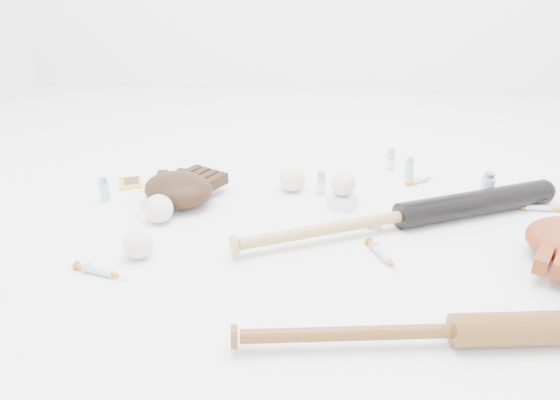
# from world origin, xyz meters

# --- Properties ---
(bat_dark) EXTENTS (0.94, 0.50, 0.07)m
(bat_dark) POSITION_xyz_m (0.30, 0.02, 0.04)
(bat_dark) COLOR black
(bat_dark) RESTS_ON ground
(bat_wood) EXTENTS (0.91, 0.20, 0.07)m
(bat_wood) POSITION_xyz_m (0.35, -0.45, 0.03)
(bat_wood) COLOR brown
(bat_wood) RESTS_ON ground
(glove_dark) EXTENTS (0.35, 0.35, 0.09)m
(glove_dark) POSITION_xyz_m (-0.35, 0.11, 0.05)
(glove_dark) COLOR black
(glove_dark) RESTS_ON ground
(trading_card) EXTENTS (0.10, 0.12, 0.01)m
(trading_card) POSITION_xyz_m (-0.55, 0.24, 0.00)
(trading_card) COLOR gold
(trading_card) RESTS_ON ground
(pedestal) EXTENTS (0.09, 0.09, 0.04)m
(pedestal) POSITION_xyz_m (0.14, 0.14, 0.02)
(pedestal) COLOR white
(pedestal) RESTS_ON ground
(baseball_on_pedestal) EXTENTS (0.07, 0.07, 0.07)m
(baseball_on_pedestal) POSITION_xyz_m (0.14, 0.14, 0.08)
(baseball_on_pedestal) COLOR silver
(baseball_on_pedestal) RESTS_ON pedestal
(baseball_left) EXTENTS (0.07, 0.07, 0.07)m
(baseball_left) POSITION_xyz_m (-0.36, -0.20, 0.04)
(baseball_left) COLOR silver
(baseball_left) RESTS_ON ground
(baseball_upper) EXTENTS (0.08, 0.08, 0.08)m
(baseball_upper) POSITION_xyz_m (-0.02, 0.24, 0.04)
(baseball_upper) COLOR silver
(baseball_upper) RESTS_ON ground
(baseball_mid) EXTENTS (0.08, 0.08, 0.08)m
(baseball_mid) POSITION_xyz_m (-0.37, -0.01, 0.04)
(baseball_mid) COLOR silver
(baseball_mid) RESTS_ON ground
(syringe_0) EXTENTS (0.16, 0.07, 0.02)m
(syringe_0) POSITION_xyz_m (-0.43, -0.28, 0.01)
(syringe_0) COLOR #ADBCC6
(syringe_0) RESTS_ON ground
(syringe_1) EXTENTS (0.15, 0.07, 0.02)m
(syringe_1) POSITION_xyz_m (0.18, 0.03, 0.01)
(syringe_1) COLOR #ADBCC6
(syringe_1) RESTS_ON ground
(syringe_2) EXTENTS (0.12, 0.10, 0.02)m
(syringe_2) POSITION_xyz_m (0.39, 0.35, 0.01)
(syringe_2) COLOR #ADBCC6
(syringe_2) RESTS_ON ground
(syringe_3) EXTENTS (0.10, 0.16, 0.02)m
(syringe_3) POSITION_xyz_m (0.23, -0.14, 0.01)
(syringe_3) COLOR #ADBCC6
(syringe_3) RESTS_ON ground
(syringe_4) EXTENTS (0.16, 0.03, 0.02)m
(syringe_4) POSITION_xyz_m (0.70, 0.17, 0.01)
(syringe_4) COLOR #ADBCC6
(syringe_4) RESTS_ON ground
(vial_0) EXTENTS (0.03, 0.03, 0.07)m
(vial_0) POSITION_xyz_m (0.30, 0.45, 0.04)
(vial_0) COLOR #B3BDC5
(vial_0) RESTS_ON ground
(vial_1) EXTENTS (0.03, 0.03, 0.07)m
(vial_1) POSITION_xyz_m (0.35, 0.38, 0.04)
(vial_1) COLOR #B3BDC5
(vial_1) RESTS_ON ground
(vial_2) EXTENTS (0.03, 0.03, 0.07)m
(vial_2) POSITION_xyz_m (0.07, 0.23, 0.04)
(vial_2) COLOR #B3BDC5
(vial_2) RESTS_ON ground
(vial_3) EXTENTS (0.04, 0.04, 0.09)m
(vial_3) POSITION_xyz_m (0.56, 0.22, 0.05)
(vial_3) COLOR #B3BDC5
(vial_3) RESTS_ON ground
(vial_4) EXTENTS (0.03, 0.03, 0.07)m
(vial_4) POSITION_xyz_m (-0.58, 0.11, 0.04)
(vial_4) COLOR #B3BDC5
(vial_4) RESTS_ON ground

